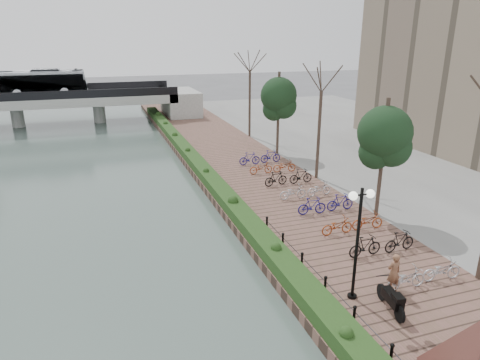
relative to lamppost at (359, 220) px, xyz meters
name	(u,v)px	position (x,y,z in m)	size (l,w,h in m)	color
promenade	(256,180)	(1.71, 15.03, -3.48)	(8.00, 75.00, 0.50)	brown
inland_pavement	(437,161)	(17.71, 15.03, -3.48)	(24.00, 75.00, 0.50)	slate
hedge	(201,168)	(-1.69, 17.53, -2.93)	(1.10, 56.00, 0.60)	#203B15
chain_fence	(339,300)	(-0.89, -0.47, -2.88)	(0.10, 14.10, 0.70)	black
lamppost	(359,220)	(0.00, 0.00, 0.00)	(1.02, 0.32, 4.44)	black
motorcycle	(391,298)	(0.85, -1.14, -2.71)	(0.52, 1.67, 1.04)	black
pedestrian	(394,273)	(1.71, -0.12, -2.43)	(0.59, 0.38, 1.61)	brown
bicycle_parking	(317,198)	(3.21, 8.86, -2.76)	(2.40, 19.89, 1.00)	#BCBCC1
street_trees	(345,144)	(5.71, 10.21, -0.05)	(3.20, 37.12, 6.80)	#362920
bridge	(20,98)	(-16.75, 42.53, -0.36)	(36.00, 10.77, 6.50)	gray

